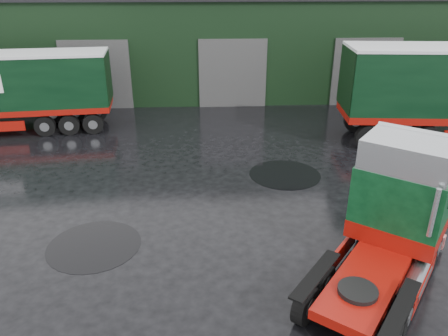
% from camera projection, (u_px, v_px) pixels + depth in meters
% --- Properties ---
extents(ground, '(100.00, 100.00, 0.00)m').
position_uv_depth(ground, '(200.00, 231.00, 13.91)').
color(ground, black).
extents(warehouse, '(32.40, 12.40, 6.30)m').
position_uv_depth(warehouse, '(227.00, 39.00, 30.90)').
color(warehouse, black).
rests_on(warehouse, ground).
extents(hero_tractor, '(5.72, 6.31, 3.74)m').
position_uv_depth(hero_tractor, '(383.00, 227.00, 10.62)').
color(hero_tractor, '#0A3519').
rests_on(hero_tractor, ground).
extents(tree_back_a, '(4.40, 4.40, 9.50)m').
position_uv_depth(tree_back_a, '(131.00, 5.00, 38.96)').
color(tree_back_a, black).
rests_on(tree_back_a, ground).
extents(tree_back_b, '(4.40, 4.40, 7.50)m').
position_uv_depth(tree_back_b, '(307.00, 16.00, 40.13)').
color(tree_back_b, black).
rests_on(tree_back_b, ground).
extents(puddle_0, '(2.81, 2.81, 0.01)m').
position_uv_depth(puddle_0, '(94.00, 245.00, 13.16)').
color(puddle_0, black).
rests_on(puddle_0, ground).
extents(puddle_1, '(2.90, 2.90, 0.01)m').
position_uv_depth(puddle_1, '(285.00, 174.00, 17.75)').
color(puddle_1, black).
rests_on(puddle_1, ground).
extents(puddle_3, '(1.79, 1.79, 0.01)m').
position_uv_depth(puddle_3, '(341.00, 322.00, 10.29)').
color(puddle_3, black).
rests_on(puddle_3, ground).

